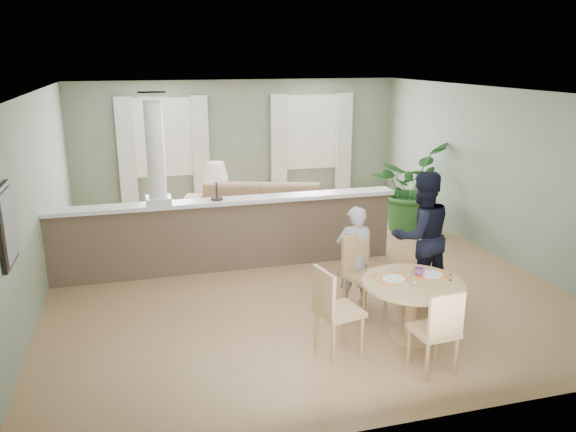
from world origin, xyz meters
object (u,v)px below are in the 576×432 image
object	(u,v)px
chair_far_boy	(361,270)
chair_side	(333,307)
houseplant	(408,187)
man_person	(421,236)
sofa	(260,210)
chair_far_man	(417,270)
chair_near	(438,328)
child_person	(354,256)
dining_table	(412,293)

from	to	relation	value
chair_far_boy	chair_side	size ratio (longest dim) A/B	1.01
houseplant	man_person	world-z (taller)	man_person
sofa	man_person	bearing A→B (deg)	-49.16
houseplant	chair_far_man	xyz separation A→B (m)	(-1.45, -3.13, -0.31)
chair_near	child_person	xyz separation A→B (m)	(-0.19, 1.82, 0.16)
dining_table	chair_near	xyz separation A→B (m)	(-0.11, -0.77, -0.05)
chair_far_man	chair_near	bearing A→B (deg)	-87.04
houseplant	chair_near	xyz separation A→B (m)	(-2.03, -4.68, -0.30)
chair_far_man	chair_near	distance (m)	1.65
sofa	chair_near	bearing A→B (deg)	-64.22
chair_far_man	chair_side	size ratio (longest dim) A/B	0.91
chair_near	chair_side	size ratio (longest dim) A/B	0.93
sofa	chair_far_man	bearing A→B (deg)	-52.70
child_person	houseplant	bearing A→B (deg)	-123.34
chair_side	chair_far_boy	bearing A→B (deg)	-48.99
man_person	sofa	bearing A→B (deg)	-71.43
houseplant	chair_near	world-z (taller)	houseplant
houseplant	sofa	bearing A→B (deg)	168.59
chair_side	chair_near	bearing A→B (deg)	-139.20
chair_far_man	man_person	xyz separation A→B (m)	(0.16, 0.24, 0.38)
sofa	houseplant	distance (m)	2.81
chair_far_boy	man_person	bearing A→B (deg)	-9.34
child_person	chair_near	bearing A→B (deg)	100.51
dining_table	chair_far_boy	bearing A→B (deg)	107.95
houseplant	chair_side	xyz separation A→B (m)	(-2.92, -4.00, -0.26)
chair_far_boy	dining_table	bearing A→B (deg)	-91.96
houseplant	dining_table	bearing A→B (deg)	-116.21
houseplant	man_person	distance (m)	3.17
chair_near	child_person	world-z (taller)	child_person
dining_table	chair_far_boy	world-z (taller)	chair_far_boy
chair_far_boy	chair_near	world-z (taller)	chair_far_boy
dining_table	chair_near	distance (m)	0.78
dining_table	chair_far_man	size ratio (longest dim) A/B	1.28
chair_near	sofa	bearing A→B (deg)	-86.96
sofa	dining_table	distance (m)	4.54
chair_side	child_person	distance (m)	1.34
child_person	man_person	size ratio (longest dim) A/B	0.77
chair_far_man	chair_near	world-z (taller)	chair_near
chair_far_man	houseplant	bearing A→B (deg)	88.56
dining_table	chair_far_boy	size ratio (longest dim) A/B	1.15
dining_table	chair_far_man	distance (m)	0.91
chair_near	man_person	bearing A→B (deg)	-117.04
chair_side	child_person	bearing A→B (deg)	-42.97
chair_far_boy	man_person	size ratio (longest dim) A/B	0.58
chair_far_boy	chair_near	size ratio (longest dim) A/B	1.08
chair_far_man	man_person	world-z (taller)	man_person
sofa	man_person	distance (m)	3.76
chair_far_boy	child_person	bearing A→B (deg)	76.31
chair_far_boy	child_person	xyz separation A→B (m)	(-0.02, 0.20, 0.11)
houseplant	chair_side	distance (m)	4.95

